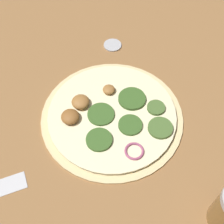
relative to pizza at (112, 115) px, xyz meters
name	(u,v)px	position (x,y,z in m)	size (l,w,h in m)	color
ground_plane	(112,117)	(0.00, 0.00, -0.01)	(3.00, 3.00, 0.00)	olive
pizza	(112,115)	(0.00, 0.00, 0.00)	(0.28, 0.28, 0.03)	beige
loose_cap	(113,45)	(-0.12, 0.16, 0.00)	(0.04, 0.04, 0.01)	#B2B2B7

